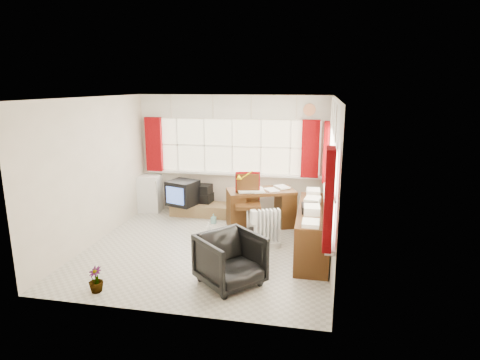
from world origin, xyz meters
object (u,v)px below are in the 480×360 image
(mini_fridge, at_px, (150,193))
(office_chair, at_px, (230,260))
(task_chair, at_px, (248,201))
(crt_tv, at_px, (183,193))
(desk_lamp, at_px, (252,177))
(radiator, at_px, (267,232))
(desk, at_px, (261,206))
(tv_bench, at_px, (205,209))
(credenza, at_px, (313,230))

(mini_fridge, bearing_deg, office_chair, -50.18)
(task_chair, height_order, office_chair, task_chair)
(crt_tv, bearing_deg, desk_lamp, -18.26)
(crt_tv, bearing_deg, radiator, -34.11)
(task_chair, bearing_deg, desk, 57.03)
(desk, xyz_separation_m, desk_lamp, (-0.15, -0.20, 0.61))
(radiator, height_order, mini_fridge, mini_fridge)
(office_chair, height_order, tv_bench, office_chair)
(tv_bench, distance_m, mini_fridge, 1.28)
(desk, xyz_separation_m, radiator, (0.26, -1.01, -0.14))
(desk_lamp, relative_size, credenza, 0.21)
(office_chair, height_order, mini_fridge, mini_fridge)
(task_chair, distance_m, crt_tv, 1.61)
(task_chair, xyz_separation_m, radiator, (0.46, -0.70, -0.32))
(office_chair, relative_size, mini_fridge, 1.00)
(radiator, bearing_deg, desk_lamp, 116.61)
(office_chair, height_order, radiator, office_chair)
(task_chair, distance_m, credenza, 1.45)
(desk, xyz_separation_m, credenza, (1.02, -1.07, -0.02))
(task_chair, xyz_separation_m, tv_bench, (-1.06, 0.76, -0.47))
(task_chair, relative_size, tv_bench, 0.80)
(radiator, relative_size, mini_fridge, 0.84)
(radiator, bearing_deg, mini_fridge, 150.91)
(office_chair, bearing_deg, task_chair, 46.32)
(desk_lamp, distance_m, credenza, 1.58)
(credenza, bearing_deg, tv_bench, 146.30)
(desk_lamp, bearing_deg, tv_bench, 149.70)
(tv_bench, xyz_separation_m, mini_fridge, (-1.25, 0.08, 0.27))
(desk_lamp, bearing_deg, office_chair, -87.86)
(desk_lamp, relative_size, crt_tv, 0.60)
(crt_tv, bearing_deg, tv_bench, 18.40)
(desk, distance_m, office_chair, 2.41)
(desk_lamp, xyz_separation_m, radiator, (0.41, -0.81, -0.75))
(radiator, xyz_separation_m, crt_tv, (-1.95, 1.32, 0.23))
(mini_fridge, bearing_deg, task_chair, -19.96)
(credenza, xyz_separation_m, tv_bench, (-2.28, 1.52, -0.27))
(desk_lamp, distance_m, crt_tv, 1.70)
(task_chair, bearing_deg, office_chair, -86.33)
(crt_tv, distance_m, mini_fridge, 0.86)
(desk, bearing_deg, credenza, -46.54)
(desk_lamp, xyz_separation_m, office_chair, (0.08, -2.20, -0.66))
(office_chair, xyz_separation_m, tv_bench, (-1.19, 2.85, -0.24))
(desk, xyz_separation_m, mini_fridge, (-2.51, 0.53, -0.01))
(crt_tv, height_order, mini_fridge, mini_fridge)
(office_chair, height_order, crt_tv, crt_tv)
(radiator, relative_size, crt_tv, 0.96)
(desk_lamp, distance_m, tv_bench, 1.57)
(credenza, relative_size, mini_fridge, 2.53)
(desk_lamp, bearing_deg, credenza, -36.72)
(desk, height_order, task_chair, task_chair)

